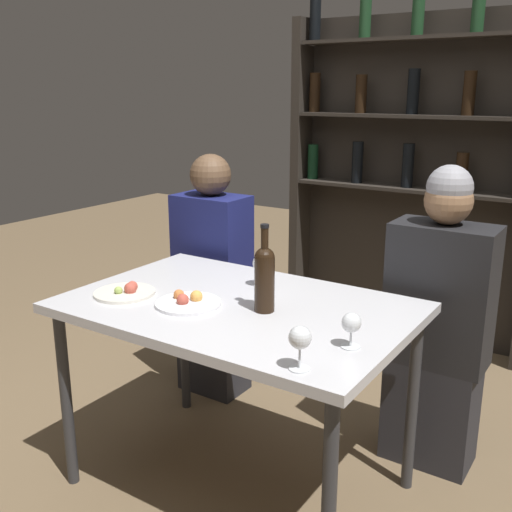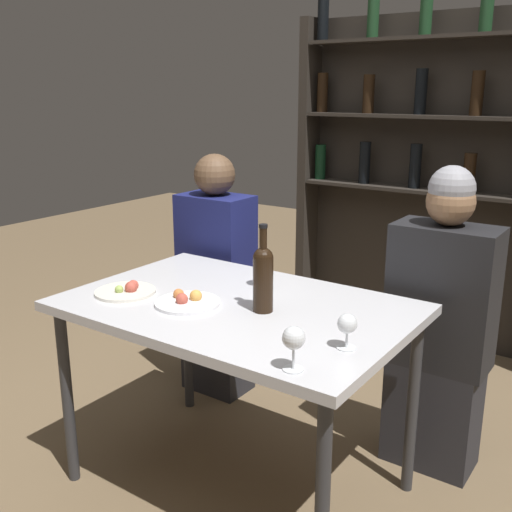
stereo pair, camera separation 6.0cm
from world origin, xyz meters
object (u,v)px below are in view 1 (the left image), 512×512
object	(u,v)px
food_plate_1	(188,302)
seated_person_right	(437,328)
wine_glass_1	(300,339)
wine_glass_2	(261,264)
seated_person_left	(213,283)
food_plate_0	(126,292)
wine_glass_0	(351,324)
wine_bottle	(265,275)

from	to	relation	value
food_plate_1	seated_person_right	distance (m)	1.01
wine_glass_1	food_plate_1	distance (m)	0.64
wine_glass_1	wine_glass_2	bearing A→B (deg)	131.13
food_plate_1	seated_person_left	bearing A→B (deg)	121.27
wine_glass_1	food_plate_0	world-z (taller)	wine_glass_1
wine_glass_0	food_plate_1	xyz separation A→B (m)	(-0.65, 0.02, -0.06)
seated_person_left	seated_person_right	size ratio (longest dim) A/B	0.98
seated_person_right	food_plate_1	bearing A→B (deg)	-135.54
wine_glass_1	food_plate_0	xyz separation A→B (m)	(-0.86, 0.19, -0.08)
seated_person_left	wine_glass_2	bearing A→B (deg)	-35.01
wine_glass_0	wine_glass_2	size ratio (longest dim) A/B	0.86
seated_person_left	wine_glass_0	bearing A→B (deg)	-33.66
food_plate_0	seated_person_right	distance (m)	1.24
food_plate_1	seated_person_left	xyz separation A→B (m)	(-0.42, 0.70, -0.19)
food_plate_1	seated_person_right	xyz separation A→B (m)	(0.71, 0.70, -0.18)
wine_bottle	seated_person_left	xyz separation A→B (m)	(-0.69, 0.60, -0.31)
wine_glass_2	seated_person_right	bearing A→B (deg)	31.41
wine_glass_0	wine_bottle	bearing A→B (deg)	163.02
wine_bottle	food_plate_0	size ratio (longest dim) A/B	1.35
wine_glass_2	food_plate_1	xyz separation A→B (m)	(-0.10, -0.33, -0.08)
seated_person_right	wine_glass_0	bearing A→B (deg)	-94.85
wine_glass_0	seated_person_left	xyz separation A→B (m)	(-1.07, 0.71, -0.26)
wine_bottle	wine_glass_1	distance (m)	0.47
wine_bottle	seated_person_right	bearing A→B (deg)	53.32
food_plate_0	food_plate_1	xyz separation A→B (m)	(0.27, 0.04, 0.00)
wine_glass_1	food_plate_0	bearing A→B (deg)	167.65
wine_bottle	food_plate_1	bearing A→B (deg)	-159.41
wine_glass_0	food_plate_1	bearing A→B (deg)	178.45
food_plate_0	wine_glass_0	bearing A→B (deg)	1.61
wine_glass_1	food_plate_1	size ratio (longest dim) A/B	0.54
wine_glass_2	food_plate_0	world-z (taller)	wine_glass_2
wine_glass_0	food_plate_1	distance (m)	0.65
wine_bottle	food_plate_0	distance (m)	0.57
wine_bottle	food_plate_1	size ratio (longest dim) A/B	1.31
seated_person_left	wine_bottle	bearing A→B (deg)	-40.93
wine_glass_1	seated_person_right	world-z (taller)	seated_person_right
food_plate_1	food_plate_0	bearing A→B (deg)	-170.85
wine_glass_0	seated_person_right	bearing A→B (deg)	85.15
wine_bottle	wine_glass_0	size ratio (longest dim) A/B	2.83
wine_bottle	wine_glass_1	bearing A→B (deg)	-45.37
seated_person_right	seated_person_left	bearing A→B (deg)	180.00
wine_glass_2	seated_person_left	world-z (taller)	seated_person_left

